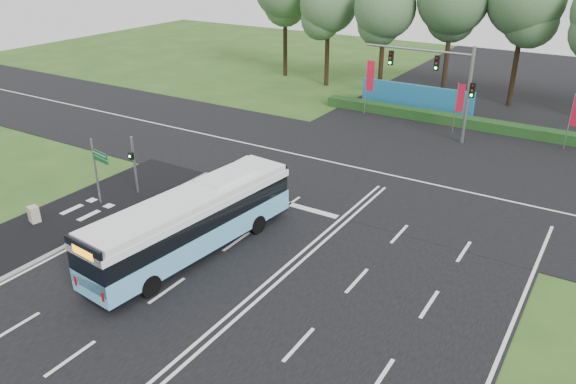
% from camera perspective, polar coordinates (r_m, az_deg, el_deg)
% --- Properties ---
extents(ground, '(120.00, 120.00, 0.00)m').
position_cam_1_polar(ground, '(26.55, 0.53, -6.99)').
color(ground, '#26501A').
rests_on(ground, ground).
extents(road_main, '(20.00, 120.00, 0.04)m').
position_cam_1_polar(road_main, '(26.54, 0.53, -6.95)').
color(road_main, black).
rests_on(road_main, ground).
extents(road_cross, '(120.00, 14.00, 0.05)m').
position_cam_1_polar(road_cross, '(36.22, 10.48, 1.65)').
color(road_cross, black).
rests_on(road_cross, ground).
extents(bike_path, '(5.00, 18.00, 0.06)m').
position_cam_1_polar(bike_path, '(32.36, -21.71, -2.67)').
color(bike_path, black).
rests_on(bike_path, ground).
extents(kerb_strip, '(0.25, 18.00, 0.12)m').
position_cam_1_polar(kerb_strip, '(30.59, -18.96, -3.77)').
color(kerb_strip, gray).
rests_on(kerb_strip, ground).
extents(city_bus, '(3.54, 11.76, 3.32)m').
position_cam_1_polar(city_bus, '(26.74, -9.61, -3.00)').
color(city_bus, '#5FAFDD').
rests_on(city_bus, ground).
extents(pedestrian_signal, '(0.30, 0.42, 3.53)m').
position_cam_1_polar(pedestrian_signal, '(33.65, -15.40, 2.84)').
color(pedestrian_signal, gray).
rests_on(pedestrian_signal, ground).
extents(street_sign, '(1.50, 0.37, 3.91)m').
position_cam_1_polar(street_sign, '(32.42, -18.75, 2.60)').
color(street_sign, gray).
rests_on(street_sign, ground).
extents(utility_cabinet, '(0.65, 0.59, 0.93)m').
position_cam_1_polar(utility_cabinet, '(32.59, -24.41, -2.12)').
color(utility_cabinet, '#B2AB8F').
rests_on(utility_cabinet, ground).
extents(banner_flag_left, '(0.69, 0.10, 4.65)m').
position_cam_1_polar(banner_flag_left, '(48.00, 8.24, 11.28)').
color(banner_flag_left, gray).
rests_on(banner_flag_left, ground).
extents(banner_flag_mid, '(0.59, 0.06, 3.98)m').
position_cam_1_polar(banner_flag_mid, '(44.51, 17.01, 8.86)').
color(banner_flag_mid, gray).
rests_on(banner_flag_mid, ground).
extents(banner_flag_right, '(0.59, 0.16, 4.05)m').
position_cam_1_polar(banner_flag_right, '(43.92, 27.09, 7.08)').
color(banner_flag_right, gray).
rests_on(banner_flag_right, ground).
extents(traffic_light_gantry, '(8.41, 0.28, 7.00)m').
position_cam_1_polar(traffic_light_gantry, '(42.48, 15.66, 11.17)').
color(traffic_light_gantry, gray).
rests_on(traffic_light_gantry, ground).
extents(hedge, '(22.00, 1.20, 0.80)m').
position_cam_1_polar(hedge, '(47.34, 16.30, 7.06)').
color(hedge, '#143814').
rests_on(hedge, ground).
extents(blue_hoarding, '(10.00, 0.30, 2.20)m').
position_cam_1_polar(blue_hoarding, '(50.57, 12.87, 9.35)').
color(blue_hoarding, '#1A658F').
rests_on(blue_hoarding, ground).
extents(eucalyptus_row, '(53.39, 8.87, 12.87)m').
position_cam_1_polar(eucalyptus_row, '(51.61, 24.39, 16.84)').
color(eucalyptus_row, black).
rests_on(eucalyptus_row, ground).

